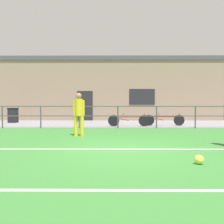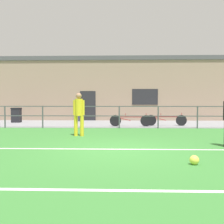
# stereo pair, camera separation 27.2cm
# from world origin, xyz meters

# --- Properties ---
(ground) EXTENTS (60.00, 44.00, 0.04)m
(ground) POSITION_xyz_m (0.00, 0.00, -0.02)
(ground) COLOR #387A33
(field_line_touchline) EXTENTS (36.00, 0.11, 0.00)m
(field_line_touchline) POSITION_xyz_m (0.00, 0.14, 0.00)
(field_line_touchline) COLOR white
(field_line_touchline) RESTS_ON ground
(field_line_hash) EXTENTS (36.00, 0.11, 0.00)m
(field_line_hash) POSITION_xyz_m (0.00, -3.39, 0.00)
(field_line_hash) COLOR white
(field_line_hash) RESTS_ON ground
(pavement_strip) EXTENTS (48.00, 5.00, 0.02)m
(pavement_strip) POSITION_xyz_m (0.00, 8.50, 0.01)
(pavement_strip) COLOR gray
(pavement_strip) RESTS_ON ground
(perimeter_fence) EXTENTS (36.07, 0.07, 1.15)m
(perimeter_fence) POSITION_xyz_m (0.00, 6.00, 0.75)
(perimeter_fence) COLOR #474C51
(perimeter_fence) RESTS_ON ground
(clubhouse_facade) EXTENTS (28.00, 2.56, 4.58)m
(clubhouse_facade) POSITION_xyz_m (-0.00, 12.20, 2.30)
(clubhouse_facade) COLOR gray
(clubhouse_facade) RESTS_ON ground
(player_striker) EXTENTS (0.47, 0.30, 1.73)m
(player_striker) POSITION_xyz_m (-1.61, 2.95, 0.99)
(player_striker) COLOR gold
(player_striker) RESTS_ON ground
(soccer_ball_spare) EXTENTS (0.21, 0.21, 0.21)m
(soccer_ball_spare) POSITION_xyz_m (1.72, -1.66, 0.11)
(soccer_ball_spare) COLOR #E5E04C
(soccer_ball_spare) RESTS_ON ground
(spectator_child) EXTENTS (0.35, 0.22, 1.28)m
(spectator_child) POSITION_xyz_m (-2.66, 10.11, 0.75)
(spectator_child) COLOR #232D4C
(spectator_child) RESTS_ON pavement_strip
(bicycle_parked_0) EXTENTS (2.30, 0.04, 0.72)m
(bicycle_parked_0) POSITION_xyz_m (0.61, 6.80, 0.35)
(bicycle_parked_0) COLOR black
(bicycle_parked_0) RESTS_ON pavement_strip
(bicycle_parked_1) EXTENTS (2.30, 0.04, 0.71)m
(bicycle_parked_1) POSITION_xyz_m (2.61, 7.20, 0.34)
(bicycle_parked_1) COLOR black
(bicycle_parked_1) RESTS_ON pavement_strip
(trash_bin_0) EXTENTS (0.57, 0.48, 0.95)m
(trash_bin_0) POSITION_xyz_m (-6.64, 9.10, 0.50)
(trash_bin_0) COLOR black
(trash_bin_0) RESTS_ON pavement_strip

